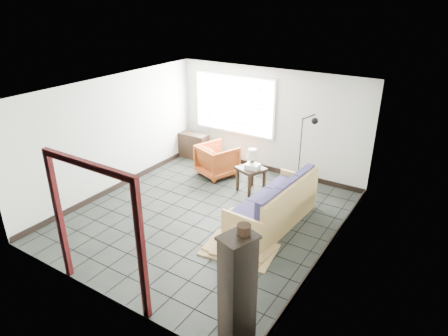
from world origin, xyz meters
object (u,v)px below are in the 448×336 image
Objects in this scene: futon_sofa at (276,208)px; armchair at (217,159)px; tall_shelf at (237,291)px; side_table at (251,172)px.

armchair is at bearing 153.12° from futon_sofa.
futon_sofa is at bearing 170.03° from armchair.
tall_shelf is (3.08, -4.21, 0.40)m from armchair.
futon_sofa is 2.64× the size of armchair.
tall_shelf reaches higher than armchair.
armchair is 0.53× the size of tall_shelf.
tall_shelf reaches higher than side_table.
armchair is at bearing 163.28° from side_table.
armchair is 5.23m from tall_shelf.
armchair is 1.19m from side_table.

